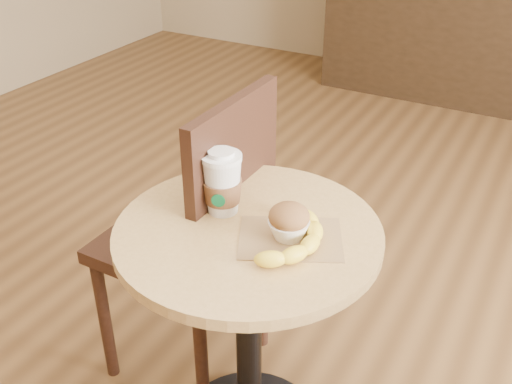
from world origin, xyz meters
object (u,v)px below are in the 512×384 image
cafe_table (249,303)px  coffee_cup (222,185)px  chair_left (199,233)px  banana (293,236)px  muffin (289,221)px

cafe_table → coffee_cup: bearing=158.1°
chair_left → banana: chair_left is taller
coffee_cup → banana: coffee_cup is taller
muffin → cafe_table: bearing=-174.4°
chair_left → muffin: size_ratio=10.11×
chair_left → coffee_cup: bearing=53.0°
chair_left → coffee_cup: chair_left is taller
coffee_cup → muffin: size_ratio=1.71×
muffin → banana: (0.02, -0.02, -0.02)m
coffee_cup → cafe_table: bearing=-41.9°
banana → coffee_cup: bearing=161.2°
chair_left → coffee_cup: size_ratio=5.92×
banana → cafe_table: bearing=169.5°
coffee_cup → banana: 0.23m
muffin → chair_left: bearing=156.6°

